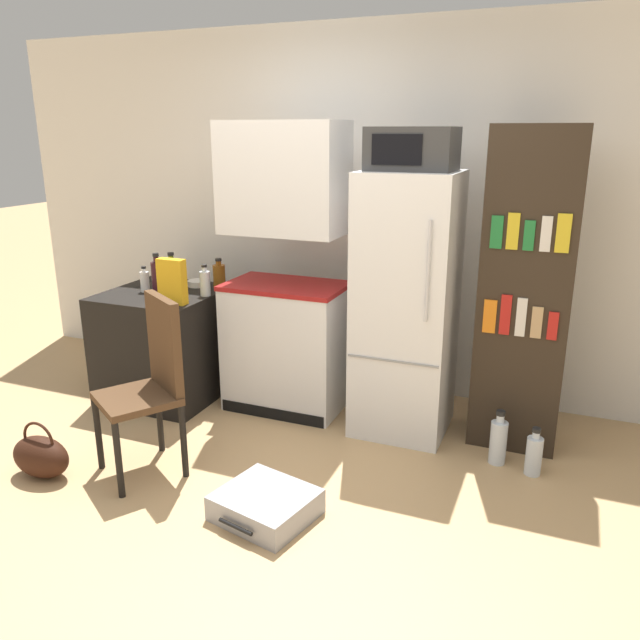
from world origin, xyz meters
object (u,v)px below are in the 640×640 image
(bottle_clear_short, at_px, (205,283))
(water_bottle_front, at_px, (498,441))
(bottle_wine_dark, at_px, (157,277))
(cereal_box, at_px, (172,282))
(water_bottle_middle, at_px, (534,455))
(bookshelf, at_px, (526,293))
(suitcase_large_flat, at_px, (266,505))
(handbag, at_px, (41,456))
(chair, at_px, (152,374))
(refrigerator, at_px, (406,306))
(bottle_olive_oil, at_px, (172,272))
(bowl, at_px, (198,283))
(side_table, at_px, (166,344))
(bottle_milk_white, at_px, (145,281))
(bottle_amber_beer, at_px, (219,275))
(microwave, at_px, (413,149))
(kitchen_hutch, at_px, (286,281))

(bottle_clear_short, height_order, water_bottle_front, bottle_clear_short)
(bottle_wine_dark, height_order, water_bottle_front, bottle_wine_dark)
(cereal_box, height_order, water_bottle_middle, cereal_box)
(bookshelf, bearing_deg, suitcase_large_flat, -128.69)
(water_bottle_front, height_order, water_bottle_middle, water_bottle_front)
(water_bottle_middle, bearing_deg, handbag, -157.48)
(bottle_wine_dark, distance_m, chair, 1.05)
(refrigerator, bearing_deg, bottle_clear_short, -176.26)
(water_bottle_middle, bearing_deg, bottle_clear_short, 174.72)
(bottle_olive_oil, xyz_separation_m, chair, (0.60, -1.09, -0.30))
(bottle_olive_oil, distance_m, bowl, 0.20)
(side_table, relative_size, bottle_milk_white, 4.34)
(bowl, bearing_deg, bookshelf, -0.76)
(refrigerator, distance_m, bottle_clear_short, 1.40)
(bottle_amber_beer, relative_size, suitcase_large_flat, 0.40)
(bottle_olive_oil, bearing_deg, side_table, -80.11)
(microwave, height_order, bottle_milk_white, microwave)
(side_table, height_order, bottle_milk_white, bottle_milk_white)
(bottle_wine_dark, relative_size, chair, 0.29)
(water_bottle_front, bearing_deg, cereal_box, -177.12)
(bottle_wine_dark, xyz_separation_m, water_bottle_middle, (2.56, -0.11, -0.78))
(bottle_amber_beer, bearing_deg, kitchen_hutch, -11.08)
(microwave, bearing_deg, suitcase_large_flat, -106.90)
(bottle_olive_oil, distance_m, water_bottle_front, 2.54)
(refrigerator, bearing_deg, bookshelf, 8.04)
(bottle_milk_white, distance_m, bottle_wine_dark, 0.15)
(cereal_box, bearing_deg, chair, -65.30)
(bookshelf, distance_m, bottle_milk_white, 2.56)
(chair, relative_size, suitcase_large_flat, 1.89)
(bottle_milk_white, relative_size, suitcase_large_flat, 0.34)
(suitcase_large_flat, bearing_deg, bottle_milk_white, 156.97)
(kitchen_hutch, xyz_separation_m, bottle_milk_white, (-1.01, -0.19, -0.05))
(bookshelf, distance_m, handbag, 2.94)
(bottle_olive_oil, bearing_deg, microwave, -1.82)
(kitchen_hutch, distance_m, cereal_box, 0.74)
(chair, xyz_separation_m, handbag, (-0.55, -0.33, -0.46))
(bottle_clear_short, relative_size, chair, 0.22)
(water_bottle_front, bearing_deg, bottle_clear_short, 175.72)
(bottle_olive_oil, height_order, bottle_wine_dark, bottle_wine_dark)
(chair, bearing_deg, microwave, 74.42)
(bookshelf, height_order, cereal_box, bookshelf)
(side_table, bearing_deg, chair, -58.00)
(side_table, height_order, water_bottle_front, side_table)
(bookshelf, relative_size, bottle_milk_white, 10.43)
(microwave, relative_size, bottle_milk_white, 2.70)
(bottle_milk_white, xyz_separation_m, water_bottle_middle, (2.70, -0.14, -0.73))
(kitchen_hutch, height_order, handbag, kitchen_hutch)
(side_table, relative_size, kitchen_hutch, 0.41)
(bottle_amber_beer, xyz_separation_m, handbag, (-0.29, -1.51, -0.74))
(microwave, distance_m, bowl, 1.88)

